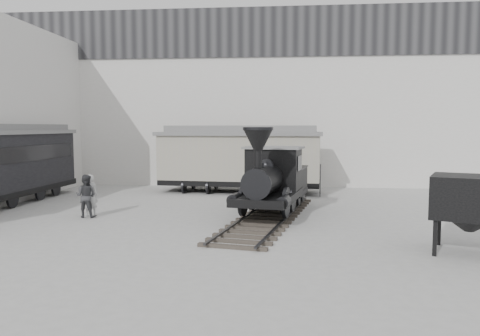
# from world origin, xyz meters

# --- Properties ---
(ground) EXTENTS (90.00, 90.00, 0.00)m
(ground) POSITION_xyz_m (0.00, 0.00, 0.00)
(ground) COLOR #9E9E9B
(north_wall) EXTENTS (34.00, 2.51, 11.00)m
(north_wall) POSITION_xyz_m (0.00, 14.98, 5.55)
(north_wall) COLOR silver
(north_wall) RESTS_ON ground
(locomotive) EXTENTS (4.11, 10.49, 3.62)m
(locomotive) POSITION_xyz_m (1.53, 4.24, 1.34)
(locomotive) COLOR #2C2721
(locomotive) RESTS_ON ground
(boxcar) EXTENTS (9.51, 3.68, 3.81)m
(boxcar) POSITION_xyz_m (-0.48, 11.12, 2.00)
(boxcar) COLOR black
(boxcar) RESTS_ON ground
(visitor_a) EXTENTS (0.76, 0.67, 1.75)m
(visitor_a) POSITION_xyz_m (-6.09, 3.50, 0.88)
(visitor_a) COLOR silver
(visitor_a) RESTS_ON ground
(visitor_b) EXTENTS (0.89, 0.70, 1.78)m
(visitor_b) POSITION_xyz_m (-6.10, 3.12, 0.89)
(visitor_b) COLOR #37383B
(visitor_b) RESTS_ON ground
(coal_hopper) EXTENTS (2.61, 2.40, 2.31)m
(coal_hopper) POSITION_xyz_m (7.46, -1.22, 1.50)
(coal_hopper) COLOR black
(coal_hopper) RESTS_ON ground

